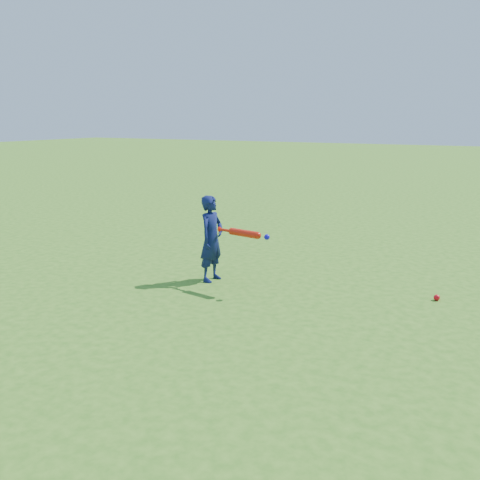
# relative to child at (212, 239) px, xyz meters

# --- Properties ---
(ground) EXTENTS (80.00, 80.00, 0.00)m
(ground) POSITION_rel_child_xyz_m (0.58, 0.13, -0.60)
(ground) COLOR #36721B
(ground) RESTS_ON ground
(child) EXTENTS (0.31, 0.45, 1.20)m
(child) POSITION_rel_child_xyz_m (0.00, 0.00, 0.00)
(child) COLOR #0F174A
(child) RESTS_ON ground
(ground_ball_red) EXTENTS (0.08, 0.08, 0.08)m
(ground_ball_red) POSITION_rel_child_xyz_m (2.93, 0.59, -0.56)
(ground_ball_red) COLOR red
(ground_ball_red) RESTS_ON ground
(bat_swing) EXTENTS (0.82, 0.20, 0.09)m
(bat_swing) POSITION_rel_child_xyz_m (0.63, -0.16, 0.17)
(bat_swing) COLOR red
(bat_swing) RESTS_ON ground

